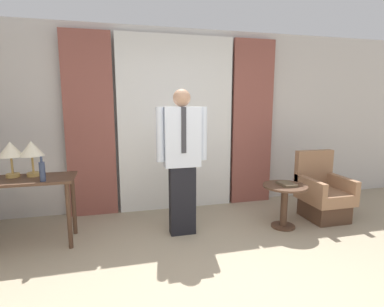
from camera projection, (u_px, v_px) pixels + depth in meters
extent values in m
cube|color=beige|center=(175.00, 120.00, 4.59)|extent=(10.00, 0.06, 2.70)
cube|color=white|center=(177.00, 125.00, 4.48)|extent=(1.72, 0.06, 2.58)
cube|color=brown|center=(90.00, 126.00, 4.18)|extent=(0.67, 0.06, 2.58)
cube|color=brown|center=(252.00, 123.00, 4.78)|extent=(0.67, 0.06, 2.58)
cube|color=#4C3323|center=(21.00, 180.00, 3.31)|extent=(1.12, 0.51, 0.03)
cylinder|color=#4C3323|center=(69.00, 216.00, 3.31)|extent=(0.05, 0.05, 0.76)
cylinder|color=#4C3323|center=(74.00, 204.00, 3.69)|extent=(0.05, 0.05, 0.76)
cylinder|color=tan|center=(13.00, 175.00, 3.38)|extent=(0.14, 0.14, 0.04)
cylinder|color=tan|center=(12.00, 165.00, 3.36)|extent=(0.02, 0.02, 0.20)
cone|color=beige|center=(10.00, 149.00, 3.33)|extent=(0.26, 0.26, 0.17)
cylinder|color=tan|center=(34.00, 174.00, 3.43)|extent=(0.14, 0.14, 0.04)
cylinder|color=tan|center=(33.00, 164.00, 3.41)|extent=(0.02, 0.02, 0.20)
cone|color=beige|center=(31.00, 148.00, 3.38)|extent=(0.26, 0.26, 0.17)
cylinder|color=#2D3851|center=(42.00, 172.00, 3.18)|extent=(0.06, 0.06, 0.21)
cylinder|color=#2D3851|center=(41.00, 159.00, 3.16)|extent=(0.03, 0.03, 0.06)
cube|color=black|center=(182.00, 200.00, 3.70)|extent=(0.31, 0.17, 0.86)
cube|color=silver|center=(182.00, 137.00, 3.56)|extent=(0.43, 0.19, 0.71)
cube|color=#333338|center=(184.00, 130.00, 3.45)|extent=(0.06, 0.01, 0.53)
cylinder|color=silver|center=(160.00, 135.00, 3.50)|extent=(0.09, 0.09, 0.64)
cylinder|color=silver|center=(203.00, 134.00, 3.62)|extent=(0.09, 0.09, 0.64)
sphere|color=tan|center=(182.00, 98.00, 3.49)|extent=(0.21, 0.21, 0.21)
cube|color=#4C3323|center=(324.00, 210.00, 4.20)|extent=(0.49, 0.54, 0.26)
cube|color=#936B4C|center=(325.00, 196.00, 4.17)|extent=(0.58, 0.64, 0.16)
cube|color=#936B4C|center=(314.00, 168.00, 4.38)|extent=(0.58, 0.10, 0.52)
cube|color=#936B4C|center=(310.00, 185.00, 4.08)|extent=(0.08, 0.64, 0.18)
cube|color=#936B4C|center=(341.00, 183.00, 4.20)|extent=(0.08, 0.64, 0.18)
cylinder|color=#4C3323|center=(283.00, 226.00, 3.94)|extent=(0.31, 0.31, 0.02)
cylinder|color=#4C3323|center=(284.00, 207.00, 3.90)|extent=(0.09, 0.09, 0.54)
cylinder|color=#4C3323|center=(285.00, 186.00, 3.85)|extent=(0.56, 0.56, 0.02)
cube|color=brown|center=(287.00, 184.00, 3.85)|extent=(0.17, 0.26, 0.03)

